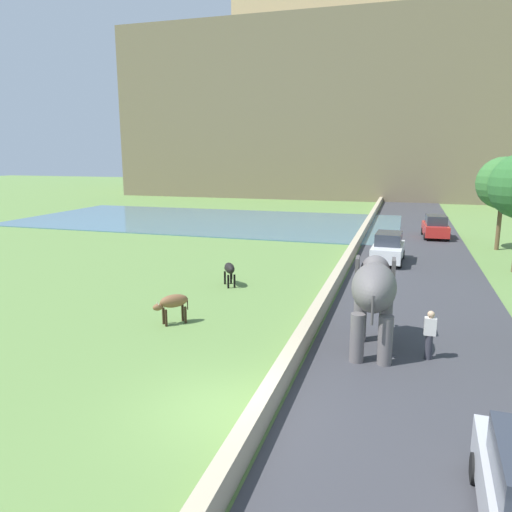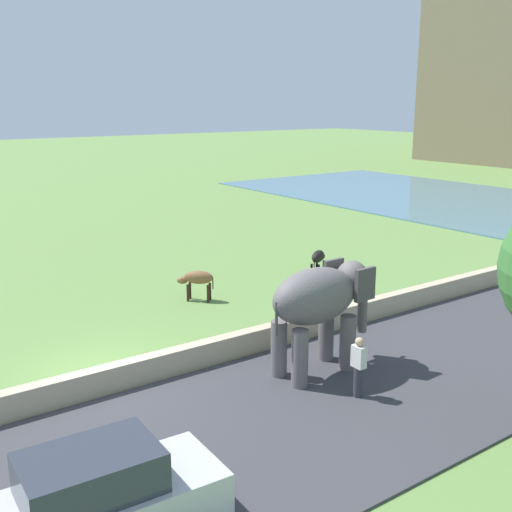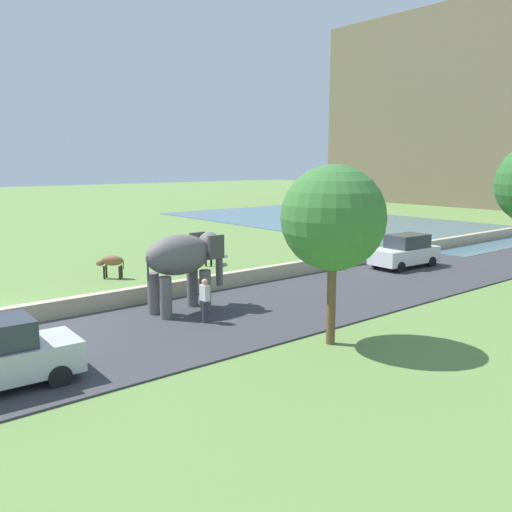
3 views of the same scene
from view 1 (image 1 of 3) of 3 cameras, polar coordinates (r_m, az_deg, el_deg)
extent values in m
plane|color=#608442|center=(13.02, -4.24, -17.42)|extent=(220.00, 220.00, 0.00)
cube|color=#38383D|center=(31.23, 18.08, -0.42)|extent=(7.00, 120.00, 0.06)
cube|color=tan|center=(29.34, 10.74, -0.16)|extent=(0.40, 110.00, 0.70)
cube|color=slate|center=(47.59, -5.70, 4.18)|extent=(36.00, 18.00, 0.08)
cube|color=#75664C|center=(82.17, 10.16, 15.92)|extent=(64.00, 28.00, 24.82)
cube|color=tan|center=(84.71, 10.58, 26.37)|extent=(34.80, 8.00, 6.00)
cylinder|color=tan|center=(87.72, -0.15, 26.02)|extent=(3.53, 3.53, 5.94)
cylinder|color=tan|center=(86.05, 5.12, 26.65)|extent=(3.44, 3.44, 7.09)
cylinder|color=tan|center=(84.77, 10.59, 26.52)|extent=(4.32, 4.32, 6.49)
cylinder|color=tan|center=(84.16, 16.17, 26.27)|extent=(3.88, 3.88, 6.15)
cylinder|color=tan|center=(84.16, 21.74, 25.69)|extent=(4.33, 4.33, 5.50)
ellipsoid|color=#605B5B|center=(15.86, 13.65, -3.55)|extent=(1.51, 2.76, 1.50)
cylinder|color=#605B5B|center=(17.13, 12.06, -7.35)|extent=(0.44, 0.44, 1.60)
cylinder|color=#605B5B|center=(17.12, 14.89, -7.50)|extent=(0.44, 0.44, 1.60)
cylinder|color=#605B5B|center=(15.48, 11.75, -9.45)|extent=(0.44, 0.44, 1.60)
cylinder|color=#605B5B|center=(15.47, 14.90, -9.62)|extent=(0.44, 0.44, 1.60)
ellipsoid|color=#605B5B|center=(17.19, 13.78, -1.72)|extent=(1.04, 0.94, 1.10)
cube|color=#484444|center=(17.06, 11.76, -1.59)|extent=(0.15, 0.70, 0.90)
cube|color=#484444|center=(17.06, 15.79, -1.80)|extent=(0.15, 0.70, 0.90)
cylinder|color=#605B5B|center=(17.87, 13.66, -4.14)|extent=(0.28, 0.28, 1.50)
cone|color=silver|center=(17.69, 13.02, -2.76)|extent=(0.14, 0.56, 0.17)
cone|color=silver|center=(17.69, 14.44, -2.83)|extent=(0.14, 0.56, 0.17)
cylinder|color=#484444|center=(14.69, 13.48, -6.21)|extent=(0.08, 0.08, 0.90)
cylinder|color=#33333D|center=(16.39, 19.55, -10.08)|extent=(0.22, 0.22, 0.85)
cube|color=silver|center=(16.15, 19.72, -7.76)|extent=(0.36, 0.22, 0.56)
sphere|color=tan|center=(16.03, 19.82, -6.44)|extent=(0.22, 0.22, 0.22)
cube|color=red|center=(39.80, 20.23, 2.96)|extent=(1.88, 4.07, 0.80)
cube|color=#2D333D|center=(39.50, 20.34, 3.99)|extent=(1.54, 2.26, 0.70)
cylinder|color=black|center=(41.06, 18.90, 2.74)|extent=(0.21, 0.61, 0.60)
cylinder|color=black|center=(41.23, 21.13, 2.62)|extent=(0.21, 0.61, 0.60)
cylinder|color=black|center=(38.50, 19.18, 2.15)|extent=(0.21, 0.61, 0.60)
cylinder|color=black|center=(38.68, 21.56, 2.02)|extent=(0.21, 0.61, 0.60)
cube|color=white|center=(29.84, 15.17, 0.52)|extent=(1.89, 4.08, 0.80)
cube|color=#2D333D|center=(29.90, 15.28, 2.00)|extent=(1.55, 2.27, 0.70)
cylinder|color=black|center=(28.60, 16.52, -0.86)|extent=(0.21, 0.61, 0.60)
cylinder|color=black|center=(28.72, 13.31, -0.64)|extent=(0.21, 0.61, 0.60)
cylinder|color=black|center=(31.15, 16.81, 0.14)|extent=(0.21, 0.61, 0.60)
cylinder|color=black|center=(31.26, 13.86, 0.34)|extent=(0.21, 0.61, 0.60)
cylinder|color=black|center=(11.29, 24.28, -21.77)|extent=(0.21, 0.61, 0.60)
ellipsoid|color=black|center=(23.78, -3.12, -1.42)|extent=(0.96, 1.16, 0.50)
cylinder|color=black|center=(24.26, -3.66, -2.56)|extent=(0.10, 0.10, 0.65)
cylinder|color=black|center=(24.32, -2.95, -2.52)|extent=(0.10, 0.10, 0.65)
cylinder|color=black|center=(23.53, -3.26, -3.02)|extent=(0.10, 0.10, 0.65)
cylinder|color=black|center=(23.59, -2.53, -2.96)|extent=(0.10, 0.10, 0.65)
ellipsoid|color=black|center=(24.42, -3.44, -1.43)|extent=(0.42, 0.47, 0.26)
cone|color=beige|center=(24.36, -3.65, -1.06)|extent=(0.04, 0.04, 0.12)
cone|color=beige|center=(24.40, -3.24, -1.03)|extent=(0.04, 0.04, 0.12)
cylinder|color=black|center=(23.32, -2.82, -2.19)|extent=(0.04, 0.04, 0.45)
ellipsoid|color=brown|center=(18.78, -9.58, -5.21)|extent=(1.08, 1.09, 0.50)
cylinder|color=#302014|center=(18.71, -10.48, -7.16)|extent=(0.10, 0.10, 0.65)
cylinder|color=#302014|center=(18.98, -10.78, -6.89)|extent=(0.10, 0.10, 0.65)
cylinder|color=#302014|center=(18.94, -8.26, -6.84)|extent=(0.10, 0.10, 0.65)
cylinder|color=#302014|center=(19.22, -8.58, -6.58)|extent=(0.10, 0.10, 0.65)
ellipsoid|color=brown|center=(18.64, -11.41, -5.89)|extent=(0.45, 0.45, 0.26)
cone|color=beige|center=(18.51, -11.34, -5.47)|extent=(0.04, 0.04, 0.12)
cone|color=beige|center=(18.67, -11.51, -5.32)|extent=(0.04, 0.04, 0.12)
cylinder|color=#302014|center=(19.01, -8.02, -5.57)|extent=(0.04, 0.04, 0.45)
cylinder|color=brown|center=(36.53, 26.54, 3.20)|extent=(0.28, 0.28, 3.28)
sphere|color=#387033|center=(36.27, 26.96, 7.64)|extent=(3.43, 3.43, 3.43)
camera|label=2|loc=(12.22, 84.42, 5.57)|focal=43.70mm
camera|label=3|loc=(17.18, 89.99, -2.44)|focal=38.35mm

